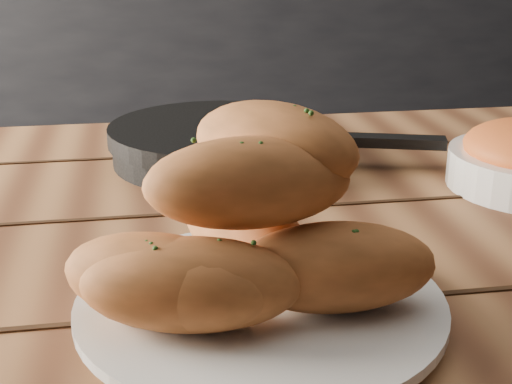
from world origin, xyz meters
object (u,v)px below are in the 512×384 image
Objects in this scene: skillet at (221,142)px; table at (270,349)px; plate at (261,307)px; bread_rolls at (243,232)px.

table is at bearing -87.73° from skillet.
skillet reaches higher than plate.
table is at bearing 69.98° from bread_rolls.
table is at bearing 75.57° from plate.
skillet is at bearing 85.36° from bread_rolls.
bread_rolls is at bearing -94.64° from skillet.
bread_rolls is at bearing -110.02° from table.
plate is 0.39m from skillet.
plate is 0.67× the size of skillet.
table is 5.18× the size of bread_rolls.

